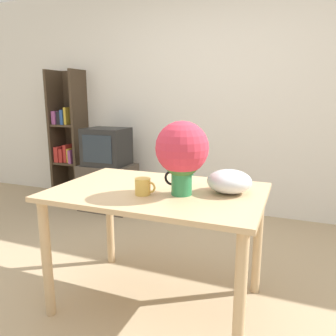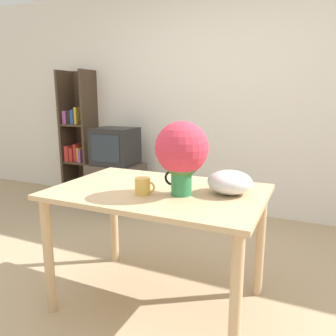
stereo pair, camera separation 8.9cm
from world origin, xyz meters
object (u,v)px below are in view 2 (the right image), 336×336
object	(u,v)px
tv_set	(115,146)
flower_vase	(182,153)
coffee_mug	(143,186)
white_bowl	(230,182)

from	to	relation	value
tv_set	flower_vase	bearing A→B (deg)	-46.29
flower_vase	tv_set	xyz separation A→B (m)	(-1.46, 1.53, -0.26)
coffee_mug	white_bowl	distance (m)	0.51
coffee_mug	tv_set	world-z (taller)	tv_set
flower_vase	white_bowl	bearing A→B (deg)	29.19
white_bowl	flower_vase	bearing A→B (deg)	-150.81
white_bowl	tv_set	xyz separation A→B (m)	(-1.71, 1.39, -0.08)
white_bowl	tv_set	bearing A→B (deg)	140.90
flower_vase	coffee_mug	distance (m)	0.30
coffee_mug	tv_set	xyz separation A→B (m)	(-1.25, 1.61, -0.06)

